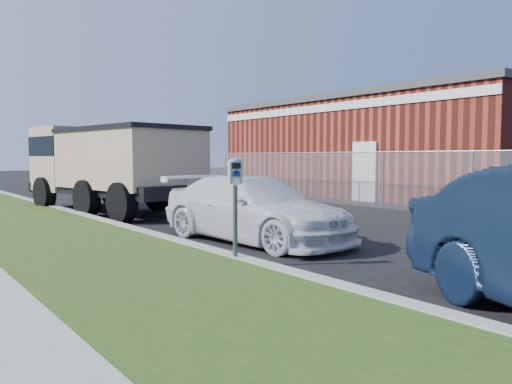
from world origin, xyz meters
TOP-DOWN VIEW (x-y plane):
  - ground at (0.00, 0.00)m, footprint 120.00×120.00m
  - chainlink_fence at (6.00, 7.00)m, footprint 0.06×30.06m
  - brick_building at (12.00, 8.00)m, footprint 9.20×14.20m
  - parking_meter at (-2.66, -0.14)m, footprint 0.24×0.19m
  - white_wagon at (-1.04, 1.54)m, footprint 2.20×4.53m
  - dump_truck at (-1.29, 8.46)m, footprint 3.45×6.88m

SIDE VIEW (x-z plane):
  - ground at x=0.00m, z-range 0.00..0.00m
  - white_wagon at x=-1.04m, z-range 0.00..1.27m
  - parking_meter at x=-2.66m, z-range 0.47..1.96m
  - chainlink_fence at x=6.00m, z-range -13.74..16.26m
  - dump_truck at x=-1.29m, z-range 0.16..2.75m
  - brick_building at x=12.00m, z-range 0.04..4.21m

